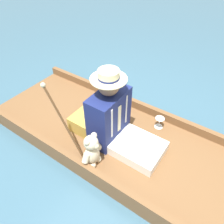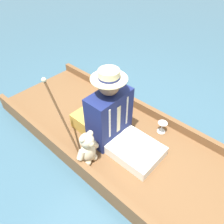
{
  "view_description": "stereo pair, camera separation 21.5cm",
  "coord_description": "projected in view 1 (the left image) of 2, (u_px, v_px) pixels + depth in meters",
  "views": [
    {
      "loc": [
        1.39,
        0.84,
        1.92
      ],
      "look_at": [
        0.06,
        -0.08,
        0.5
      ],
      "focal_mm": 35.0,
      "sensor_mm": 36.0,
      "label": 1
    },
    {
      "loc": [
        1.25,
        1.01,
        1.92
      ],
      "look_at": [
        0.06,
        -0.08,
        0.5
      ],
      "focal_mm": 35.0,
      "sensor_mm": 36.0,
      "label": 2
    }
  ],
  "objects": [
    {
      "name": "walking_cane",
      "position": [
        63.0,
        120.0,
        1.94
      ],
      "size": [
        0.04,
        0.43,
        0.81
      ],
      "color": "brown",
      "rests_on": "punt_boat"
    },
    {
      "name": "seated_person",
      "position": [
        116.0,
        120.0,
        2.19
      ],
      "size": [
        0.46,
        0.78,
        0.84
      ],
      "rotation": [
        0.0,
        0.0,
        0.12
      ],
      "color": "white",
      "rests_on": "punt_boat"
    },
    {
      "name": "seat_cushion",
      "position": [
        88.0,
        119.0,
        2.5
      ],
      "size": [
        0.4,
        0.28,
        0.18
      ],
      "color": "#B7933D",
      "rests_on": "punt_boat"
    },
    {
      "name": "punt_boat",
      "position": [
        121.0,
        141.0,
        2.44
      ],
      "size": [
        1.16,
        3.2,
        0.22
      ],
      "color": "brown",
      "rests_on": "ground_plane"
    },
    {
      "name": "ground_plane",
      "position": [
        121.0,
        145.0,
        2.48
      ],
      "size": [
        16.0,
        16.0,
        0.0
      ],
      "primitive_type": "plane",
      "color": "#385B70"
    },
    {
      "name": "wine_glass",
      "position": [
        160.0,
        121.0,
        2.47
      ],
      "size": [
        0.11,
        0.11,
        0.14
      ],
      "color": "silver",
      "rests_on": "punt_boat"
    },
    {
      "name": "teddy_bear",
      "position": [
        92.0,
        151.0,
        2.05
      ],
      "size": [
        0.27,
        0.16,
        0.38
      ],
      "color": "beige",
      "rests_on": "punt_boat"
    }
  ]
}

